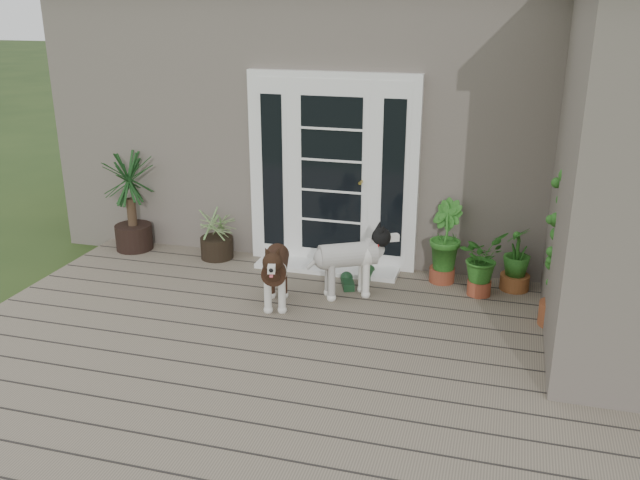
# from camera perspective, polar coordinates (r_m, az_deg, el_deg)

# --- Properties ---
(deck) EXTENTS (6.20, 4.60, 0.12)m
(deck) POSITION_cam_1_polar(r_m,az_deg,el_deg) (5.92, -2.67, -10.20)
(deck) COLOR #6B5B4C
(deck) RESTS_ON ground
(house_main) EXTENTS (7.40, 4.00, 3.10)m
(house_main) POSITION_cam_1_polar(r_m,az_deg,el_deg) (9.37, 5.52, 10.62)
(house_main) COLOR #665E54
(house_main) RESTS_ON ground
(door_unit) EXTENTS (1.90, 0.14, 2.15)m
(door_unit) POSITION_cam_1_polar(r_m,az_deg,el_deg) (7.52, 1.04, 5.72)
(door_unit) COLOR white
(door_unit) RESTS_ON deck
(door_step) EXTENTS (1.60, 0.40, 0.05)m
(door_step) POSITION_cam_1_polar(r_m,az_deg,el_deg) (7.66, 0.60, -2.27)
(door_step) COLOR white
(door_step) RESTS_ON deck
(brindle_dog) EXTENTS (0.51, 0.82, 0.63)m
(brindle_dog) POSITION_cam_1_polar(r_m,az_deg,el_deg) (6.69, -3.71, -2.98)
(brindle_dog) COLOR #382014
(brindle_dog) RESTS_ON deck
(white_dog) EXTENTS (0.85, 0.68, 0.65)m
(white_dog) POSITION_cam_1_polar(r_m,az_deg,el_deg) (6.88, 2.33, -2.19)
(white_dog) COLOR white
(white_dog) RESTS_ON deck
(spider_plant) EXTENTS (0.83, 0.83, 0.67)m
(spider_plant) POSITION_cam_1_polar(r_m,az_deg,el_deg) (7.98, -8.67, 0.80)
(spider_plant) COLOR #A4BD74
(spider_plant) RESTS_ON deck
(yucca) EXTENTS (0.98, 0.98, 1.20)m
(yucca) POSITION_cam_1_polar(r_m,az_deg,el_deg) (8.40, -15.53, 3.13)
(yucca) COLOR black
(yucca) RESTS_ON deck
(herb_a) EXTENTS (0.64, 0.64, 0.60)m
(herb_a) POSITION_cam_1_polar(r_m,az_deg,el_deg) (7.10, 13.26, -2.26)
(herb_a) COLOR #1A5D1D
(herb_a) RESTS_ON deck
(herb_b) EXTENTS (0.59, 0.59, 0.67)m
(herb_b) POSITION_cam_1_polar(r_m,az_deg,el_deg) (7.34, 10.26, -1.00)
(herb_b) COLOR #1A5E1D
(herb_b) RESTS_ON deck
(herb_c) EXTENTS (0.44, 0.44, 0.53)m
(herb_c) POSITION_cam_1_polar(r_m,az_deg,el_deg) (7.34, 16.06, -2.05)
(herb_c) COLOR #1C5418
(herb_c) RESTS_ON deck
(sapling) EXTENTS (0.58, 0.58, 1.56)m
(sapling) POSITION_cam_1_polar(r_m,az_deg,el_deg) (6.48, 19.65, -0.48)
(sapling) COLOR #285C1A
(sapling) RESTS_ON deck
(clog_left) EXTENTS (0.27, 0.37, 0.10)m
(clog_left) POSITION_cam_1_polar(r_m,az_deg,el_deg) (7.20, 2.33, -3.52)
(clog_left) COLOR #15351C
(clog_left) RESTS_ON deck
(clog_right) EXTENTS (0.14, 0.28, 0.08)m
(clog_right) POSITION_cam_1_polar(r_m,az_deg,el_deg) (7.47, 4.06, -2.77)
(clog_right) COLOR black
(clog_right) RESTS_ON deck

